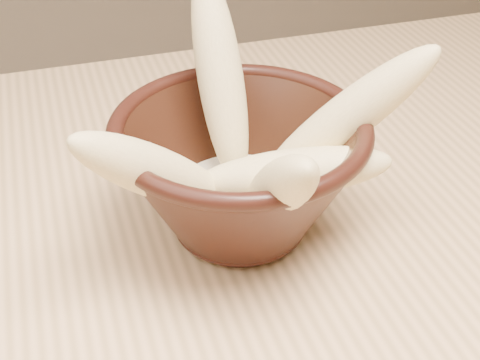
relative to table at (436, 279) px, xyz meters
name	(u,v)px	position (x,y,z in m)	size (l,w,h in m)	color
table	(436,279)	(0.00, 0.00, 0.00)	(1.20, 0.80, 0.75)	#DDAD79
bowl	(240,170)	(-0.18, 0.03, 0.14)	(0.20, 0.20, 0.11)	black
milk_puddle	(240,198)	(-0.18, 0.03, 0.11)	(0.11, 0.11, 0.02)	#F2E5C2
banana_upright	(220,77)	(-0.18, 0.08, 0.20)	(0.04, 0.04, 0.17)	#D0B87A
banana_left	(156,173)	(-0.25, 0.01, 0.17)	(0.04, 0.04, 0.16)	#D0B87A
banana_right	(345,119)	(-0.10, 0.02, 0.18)	(0.04, 0.04, 0.17)	#D0B87A
banana_across	(291,173)	(-0.15, 0.00, 0.15)	(0.04, 0.04, 0.15)	#D0B87A
banana_front	(280,188)	(-0.18, -0.04, 0.17)	(0.04, 0.04, 0.14)	#D0B87A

